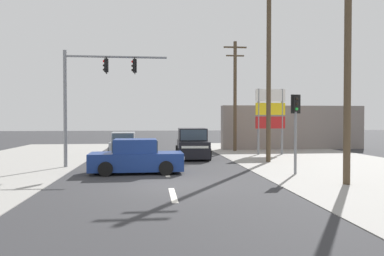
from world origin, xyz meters
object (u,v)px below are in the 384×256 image
utility_pole_background_right (235,93)px  suv_crossing_left (192,144)px  traffic_signal_mast (91,87)px  sedan_receding_far (123,144)px  utility_pole_foreground_right (345,33)px  shopping_plaza_sign (270,112)px  utility_pole_midground_right (269,62)px  pedestal_signal_right_kerb (296,120)px  sedan_kerbside_parked (136,158)px

utility_pole_background_right → suv_crossing_left: 7.15m
traffic_signal_mast → suv_crossing_left: bearing=35.0°
utility_pole_background_right → sedan_receding_far: (-8.42, -1.83, -3.78)m
sedan_receding_far → suv_crossing_left: bearing=-33.3°
utility_pole_foreground_right → utility_pole_background_right: bearing=92.7°
shopping_plaza_sign → suv_crossing_left: bearing=-163.6°
utility_pole_foreground_right → utility_pole_background_right: utility_pole_foreground_right is taller
suv_crossing_left → utility_pole_background_right: bearing=51.3°
utility_pole_background_right → suv_crossing_left: bearing=-128.7°
traffic_signal_mast → suv_crossing_left: (5.68, 3.98, -3.26)m
utility_pole_midground_right → pedestal_signal_right_kerb: 5.85m
suv_crossing_left → shopping_plaza_sign: bearing=16.4°
utility_pole_background_right → traffic_signal_mast: size_ratio=1.42×
utility_pole_foreground_right → traffic_signal_mast: utility_pole_foreground_right is taller
utility_pole_midground_right → traffic_signal_mast: (-9.76, -1.08, -1.58)m
utility_pole_background_right → sedan_kerbside_parked: utility_pole_background_right is taller
traffic_signal_mast → sedan_kerbside_parked: 4.90m
sedan_receding_far → sedan_kerbside_parked: bearing=-82.3°
sedan_receding_far → suv_crossing_left: 5.46m
pedestal_signal_right_kerb → traffic_signal_mast: bearing=158.5°
pedestal_signal_right_kerb → sedan_kerbside_parked: bearing=170.3°
utility_pole_foreground_right → suv_crossing_left: (-4.57, 10.44, -4.79)m
traffic_signal_mast → sedan_receding_far: (1.12, 6.97, -3.44)m
utility_pole_background_right → shopping_plaza_sign: utility_pole_background_right is taller
utility_pole_foreground_right → utility_pole_background_right: size_ratio=1.25×
utility_pole_midground_right → traffic_signal_mast: bearing=-173.7°
pedestal_signal_right_kerb → shopping_plaza_sign: size_ratio=0.77×
pedestal_signal_right_kerb → sedan_kerbside_parked: pedestal_signal_right_kerb is taller
pedestal_signal_right_kerb → shopping_plaza_sign: bearing=78.7°
utility_pole_foreground_right → traffic_signal_mast: bearing=147.8°
sedan_receding_far → suv_crossing_left: (4.56, -2.99, 0.18)m
utility_pole_midground_right → suv_crossing_left: size_ratio=2.38×
pedestal_signal_right_kerb → utility_pole_midground_right: bearing=86.5°
traffic_signal_mast → utility_pole_midground_right: bearing=6.3°
shopping_plaza_sign → suv_crossing_left: 6.26m
utility_pole_foreground_right → utility_pole_background_right: 15.33m
utility_pole_midground_right → pedestal_signal_right_kerb: size_ratio=3.08×
shopping_plaza_sign → traffic_signal_mast: bearing=-153.6°
pedestal_signal_right_kerb → utility_pole_background_right: bearing=89.7°
utility_pole_foreground_right → sedan_receding_far: utility_pole_foreground_right is taller
sedan_receding_far → utility_pole_background_right: bearing=12.2°
utility_pole_foreground_right → utility_pole_midground_right: size_ratio=0.97×
traffic_signal_mast → sedan_receding_far: traffic_signal_mast is taller
utility_pole_midground_right → suv_crossing_left: utility_pole_midground_right is taller
sedan_kerbside_parked → sedan_receding_far: (-1.29, 9.49, 0.00)m
shopping_plaza_sign → pedestal_signal_right_kerb: bearing=-101.3°
utility_pole_foreground_right → utility_pole_background_right: (-0.71, 15.26, -1.19)m
shopping_plaza_sign → sedan_kerbside_parked: (-8.94, -8.16, -2.28)m
utility_pole_foreground_right → sedan_receding_far: 16.99m
utility_pole_foreground_right → shopping_plaza_sign: utility_pole_foreground_right is taller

